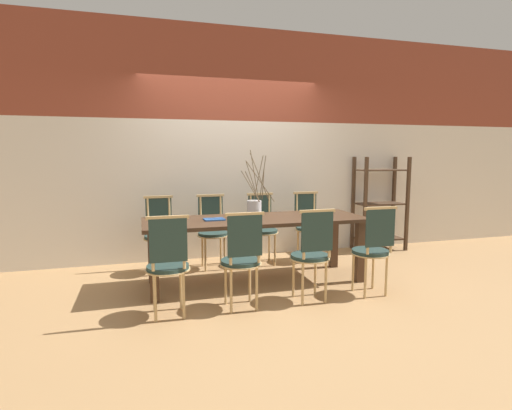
{
  "coord_description": "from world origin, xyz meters",
  "views": [
    {
      "loc": [
        -1.24,
        -4.28,
        1.46
      ],
      "look_at": [
        0.0,
        0.0,
        0.9
      ],
      "focal_mm": 28.0,
      "sensor_mm": 36.0,
      "label": 1
    }
  ],
  "objects_px": {
    "dining_table": "(256,227)",
    "shelving_rack": "(380,204)",
    "vase_centerpiece": "(254,207)",
    "book_stack": "(214,219)",
    "chair_far_center": "(262,226)",
    "chair_near_center": "(312,251)"
  },
  "relations": [
    {
      "from": "chair_far_center",
      "to": "vase_centerpiece",
      "type": "height_order",
      "value": "vase_centerpiece"
    },
    {
      "from": "dining_table",
      "to": "book_stack",
      "type": "distance_m",
      "value": 0.49
    },
    {
      "from": "chair_far_center",
      "to": "book_stack",
      "type": "height_order",
      "value": "chair_far_center"
    },
    {
      "from": "dining_table",
      "to": "book_stack",
      "type": "relative_size",
      "value": 10.92
    },
    {
      "from": "dining_table",
      "to": "vase_centerpiece",
      "type": "relative_size",
      "value": 3.26
    },
    {
      "from": "dining_table",
      "to": "vase_centerpiece",
      "type": "height_order",
      "value": "vase_centerpiece"
    },
    {
      "from": "dining_table",
      "to": "shelving_rack",
      "type": "xyz_separation_m",
      "value": [
        2.27,
        1.0,
        0.06
      ]
    },
    {
      "from": "dining_table",
      "to": "book_stack",
      "type": "bearing_deg",
      "value": 178.67
    },
    {
      "from": "vase_centerpiece",
      "to": "book_stack",
      "type": "bearing_deg",
      "value": -172.99
    },
    {
      "from": "chair_near_center",
      "to": "chair_far_center",
      "type": "distance_m",
      "value": 1.5
    },
    {
      "from": "vase_centerpiece",
      "to": "book_stack",
      "type": "height_order",
      "value": "vase_centerpiece"
    },
    {
      "from": "chair_near_center",
      "to": "shelving_rack",
      "type": "relative_size",
      "value": 0.66
    },
    {
      "from": "vase_centerpiece",
      "to": "shelving_rack",
      "type": "height_order",
      "value": "vase_centerpiece"
    },
    {
      "from": "chair_far_center",
      "to": "vase_centerpiece",
      "type": "distance_m",
      "value": 0.82
    },
    {
      "from": "chair_near_center",
      "to": "chair_far_center",
      "type": "relative_size",
      "value": 1.0
    },
    {
      "from": "vase_centerpiece",
      "to": "shelving_rack",
      "type": "relative_size",
      "value": 0.54
    },
    {
      "from": "chair_near_center",
      "to": "book_stack",
      "type": "distance_m",
      "value": 1.15
    },
    {
      "from": "book_stack",
      "to": "chair_near_center",
      "type": "bearing_deg",
      "value": -42.39
    },
    {
      "from": "chair_near_center",
      "to": "chair_far_center",
      "type": "height_order",
      "value": "same"
    },
    {
      "from": "dining_table",
      "to": "shelving_rack",
      "type": "distance_m",
      "value": 2.48
    },
    {
      "from": "vase_centerpiece",
      "to": "book_stack",
      "type": "xyz_separation_m",
      "value": [
        -0.47,
        -0.06,
        -0.11
      ]
    },
    {
      "from": "chair_far_center",
      "to": "shelving_rack",
      "type": "height_order",
      "value": "shelving_rack"
    }
  ]
}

